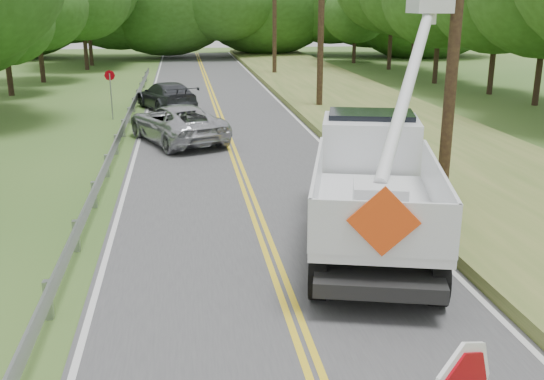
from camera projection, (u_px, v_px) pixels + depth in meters
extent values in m
cube|color=#474749|center=(237.00, 164.00, 20.49)|extent=(7.20, 96.00, 0.02)
cube|color=yellow|center=(234.00, 163.00, 20.47)|extent=(0.12, 96.00, 0.00)
cube|color=yellow|center=(240.00, 163.00, 20.50)|extent=(0.12, 96.00, 0.00)
cube|color=silver|center=(132.00, 167.00, 20.01)|extent=(0.12, 96.00, 0.00)
cube|color=silver|center=(338.00, 160.00, 20.96)|extent=(0.12, 96.00, 0.00)
cube|color=gray|center=(48.00, 300.00, 10.36)|extent=(0.12, 0.14, 0.70)
cube|color=gray|center=(76.00, 236.00, 13.20)|extent=(0.12, 0.14, 0.70)
cube|color=gray|center=(94.00, 195.00, 16.04)|extent=(0.12, 0.14, 0.70)
cube|color=gray|center=(107.00, 166.00, 18.88)|extent=(0.12, 0.14, 0.70)
cube|color=gray|center=(116.00, 145.00, 21.72)|extent=(0.12, 0.14, 0.70)
cube|color=gray|center=(123.00, 128.00, 24.56)|extent=(0.12, 0.14, 0.70)
cube|color=gray|center=(129.00, 115.00, 27.40)|extent=(0.12, 0.14, 0.70)
cube|color=gray|center=(134.00, 105.00, 30.24)|extent=(0.12, 0.14, 0.70)
cube|color=gray|center=(137.00, 96.00, 33.08)|extent=(0.12, 0.14, 0.70)
cube|color=gray|center=(141.00, 89.00, 35.92)|extent=(0.12, 0.14, 0.70)
cube|color=gray|center=(143.00, 82.00, 38.76)|extent=(0.12, 0.14, 0.70)
cube|color=gray|center=(146.00, 77.00, 41.60)|extent=(0.12, 0.14, 0.70)
cube|color=gray|center=(116.00, 144.00, 20.71)|extent=(0.05, 48.00, 0.34)
cylinder|color=black|center=(457.00, 9.00, 14.99)|extent=(0.30, 0.30, 10.00)
cylinder|color=black|center=(321.00, 6.00, 29.19)|extent=(0.30, 0.30, 10.00)
cylinder|color=black|center=(275.00, 5.00, 43.39)|extent=(0.30, 0.30, 10.00)
cube|color=#526C2D|center=(440.00, 152.00, 21.43)|extent=(7.00, 96.00, 0.30)
cylinder|color=#332319|center=(9.00, 74.00, 35.29)|extent=(0.32, 0.32, 2.44)
ellipsoid|color=#2A4F17|center=(3.00, 20.00, 34.42)|extent=(5.69, 5.69, 5.01)
cylinder|color=#332319|center=(41.00, 60.00, 41.16)|extent=(0.32, 0.32, 2.92)
ellipsoid|color=#2A4F17|center=(35.00, 5.00, 40.13)|extent=(6.81, 6.81, 5.99)
cylinder|color=#332319|center=(86.00, 49.00, 48.87)|extent=(0.32, 0.32, 3.26)
cylinder|color=#332319|center=(90.00, 44.00, 52.18)|extent=(0.32, 0.32, 3.64)
cylinder|color=#332319|center=(539.00, 72.00, 31.75)|extent=(0.32, 0.32, 3.43)
cylinder|color=#332319|center=(492.00, 66.00, 35.68)|extent=(0.32, 0.32, 3.31)
cylinder|color=#332319|center=(436.00, 58.00, 40.56)|extent=(0.32, 0.32, 3.26)
cylinder|color=#332319|center=(413.00, 50.00, 45.09)|extent=(0.32, 0.32, 3.67)
cylinder|color=#332319|center=(390.00, 44.00, 48.99)|extent=(0.32, 0.32, 3.94)
cylinder|color=#332319|center=(354.00, 49.00, 54.53)|extent=(0.32, 0.32, 2.45)
ellipsoid|color=#2A4F17|center=(355.00, 14.00, 53.66)|extent=(5.72, 5.72, 5.04)
cylinder|color=black|center=(318.00, 272.00, 11.02)|extent=(0.56, 1.05, 1.01)
cylinder|color=black|center=(438.00, 277.00, 10.79)|extent=(0.56, 1.05, 1.01)
cylinder|color=black|center=(323.00, 231.00, 13.01)|extent=(0.56, 1.05, 1.01)
cylinder|color=black|center=(424.00, 235.00, 12.78)|extent=(0.56, 1.05, 1.01)
cylinder|color=black|center=(327.00, 194.00, 15.50)|extent=(0.56, 1.05, 1.01)
cylinder|color=black|center=(411.00, 197.00, 15.27)|extent=(0.56, 1.05, 1.01)
cube|color=black|center=(372.00, 224.00, 13.18)|extent=(3.86, 7.04, 0.26)
cube|color=silver|center=(375.00, 212.00, 12.33)|extent=(3.57, 5.28, 0.23)
cube|color=silver|center=(316.00, 185.00, 12.31)|extent=(1.31, 4.67, 0.94)
cube|color=silver|center=(437.00, 189.00, 12.04)|extent=(1.31, 4.67, 0.94)
cube|color=silver|center=(383.00, 229.00, 9.91)|extent=(2.34, 0.68, 0.94)
cube|color=silver|center=(370.00, 155.00, 15.62)|extent=(2.79, 2.53, 1.88)
cube|color=black|center=(370.00, 127.00, 15.62)|extent=(2.37, 1.86, 0.79)
cube|color=silver|center=(379.00, 205.00, 11.08)|extent=(1.15, 1.15, 0.84)
cube|color=#F64B13|center=(384.00, 222.00, 9.79)|extent=(1.15, 0.34, 1.18)
imported|color=#B0B1B7|center=(177.00, 123.00, 23.48)|extent=(4.20, 5.71, 1.44)
imported|color=#35373D|center=(167.00, 96.00, 30.60)|extent=(3.46, 5.13, 1.38)
cylinder|color=gray|center=(111.00, 97.00, 28.02)|extent=(0.06, 0.06, 2.10)
cylinder|color=#960009|center=(110.00, 75.00, 27.74)|extent=(0.48, 0.09, 0.48)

